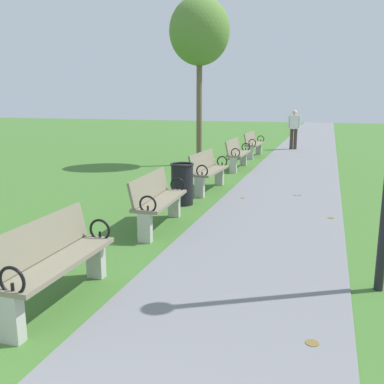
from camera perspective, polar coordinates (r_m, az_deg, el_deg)
name	(u,v)px	position (r m, az deg, el deg)	size (l,w,h in m)	color
paved_walkway	(305,151)	(18.45, 14.67, 5.31)	(2.44, 44.00, 0.02)	slate
park_bench_2	(54,260)	(4.70, -17.71, -8.52)	(0.49, 1.60, 0.90)	gray
park_bench_3	(158,199)	(7.11, -4.54, -0.99)	(0.55, 1.62, 0.90)	gray
park_bench_4	(208,170)	(10.01, 2.13, 2.90)	(0.55, 1.62, 0.90)	gray
park_bench_5	(237,153)	(13.20, 5.97, 5.11)	(0.49, 1.60, 0.90)	gray
park_bench_6	(254,144)	(16.11, 8.11, 6.33)	(0.54, 1.62, 0.90)	gray
tree_2	(199,32)	(14.04, 0.99, 20.28)	(1.85, 1.85, 5.12)	brown
pedestrian_walking	(294,127)	(18.69, 13.29, 8.29)	(0.53, 0.24, 1.62)	#3D3328
trash_bin	(182,184)	(8.71, -1.31, 1.09)	(0.48, 0.48, 0.84)	black
scattered_leaves	(252,195)	(9.67, 7.87, -0.37)	(4.26, 17.62, 0.02)	#BC842D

